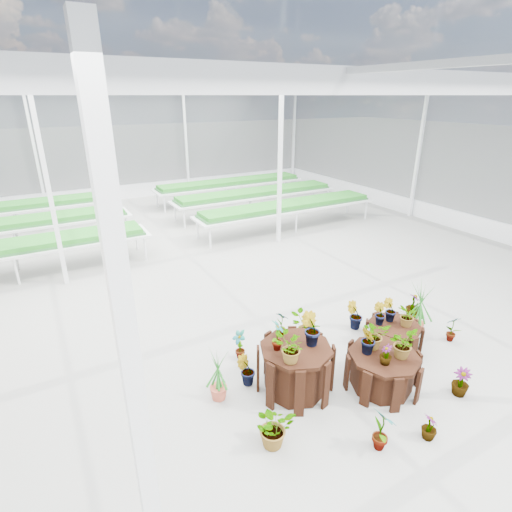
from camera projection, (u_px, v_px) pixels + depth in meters
ground_plane at (257, 329)px, 7.71m from camera, size 24.00×24.00×0.00m
greenhouse_shell at (258, 217)px, 6.87m from camera, size 18.00×24.00×4.50m
steel_frame at (258, 217)px, 6.87m from camera, size 18.00×24.00×4.50m
nursery_benches at (152, 216)px, 13.38m from camera, size 16.00×7.00×0.84m
plinth_tall at (295, 368)px, 6.00m from camera, size 1.40×1.40×0.76m
plinth_mid at (382, 371)px, 6.09m from camera, size 1.47×1.47×0.58m
plinth_low at (393, 335)px, 7.14m from camera, size 0.99×0.99×0.43m
nursery_plants at (343, 343)px, 6.39m from camera, size 4.77×3.03×1.29m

